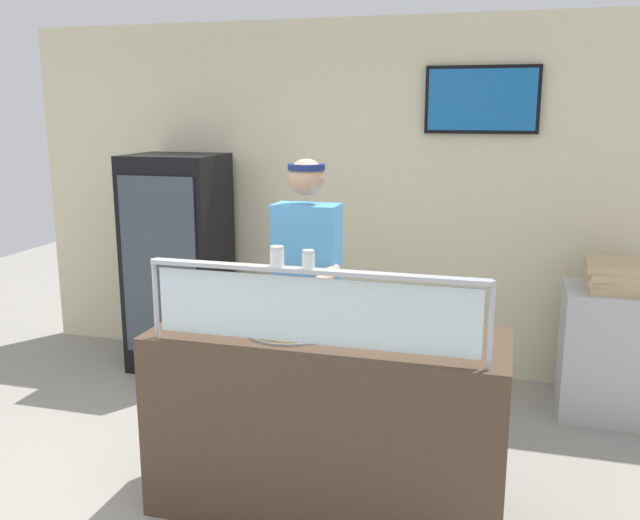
{
  "coord_description": "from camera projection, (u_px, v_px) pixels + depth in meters",
  "views": [
    {
      "loc": [
        1.72,
        -2.79,
        2.04
      ],
      "look_at": [
        0.83,
        0.37,
        1.31
      ],
      "focal_mm": 38.57,
      "sensor_mm": 36.0,
      "label": 1
    }
  ],
  "objects": [
    {
      "name": "drink_fridge",
      "position": [
        178.0,
        263.0,
        5.41
      ],
      "size": [
        0.71,
        0.62,
        1.7
      ],
      "color": "black",
      "rests_on": "ground"
    },
    {
      "name": "worker_figure",
      "position": [
        307.0,
        287.0,
        4.05
      ],
      "size": [
        0.41,
        0.5,
        1.76
      ],
      "color": "#23232D",
      "rests_on": "ground"
    },
    {
      "name": "pizza_server",
      "position": [
        283.0,
        325.0,
        3.4
      ],
      "size": [
        0.09,
        0.28,
        0.01
      ],
      "primitive_type": "cube",
      "rotation": [
        0.0,
        0.0,
        -0.04
      ],
      "color": "#ADAFB7",
      "rests_on": "pizza_tray"
    },
    {
      "name": "parmesan_shaker",
      "position": [
        277.0,
        258.0,
        3.08
      ],
      "size": [
        0.06,
        0.06,
        0.09
      ],
      "color": "white",
      "rests_on": "sneeze_guard"
    },
    {
      "name": "ground_plane",
      "position": [
        355.0,
        447.0,
        4.22
      ],
      "size": [
        12.0,
        12.0,
        0.0
      ],
      "primitive_type": "plane",
      "color": "gray",
      "rests_on": "ground"
    },
    {
      "name": "prep_shelf",
      "position": [
        615.0,
        353.0,
        4.6
      ],
      "size": [
        0.7,
        0.55,
        0.88
      ],
      "primitive_type": "cube",
      "color": "#B7BABF",
      "rests_on": "ground"
    },
    {
      "name": "serving_counter",
      "position": [
        328.0,
        422.0,
        3.5
      ],
      "size": [
        1.77,
        0.68,
        0.95
      ],
      "primitive_type": "cube",
      "color": "#4C3828",
      "rests_on": "ground"
    },
    {
      "name": "pizza_tray",
      "position": [
        291.0,
        328.0,
        3.42
      ],
      "size": [
        0.44,
        0.44,
        0.04
      ],
      "color": "#9EA0A8",
      "rests_on": "serving_counter"
    },
    {
      "name": "pepper_flake_shaker",
      "position": [
        308.0,
        261.0,
        3.05
      ],
      "size": [
        0.06,
        0.06,
        0.08
      ],
      "color": "white",
      "rests_on": "sneeze_guard"
    },
    {
      "name": "pizza_box_stack",
      "position": [
        624.0,
        276.0,
        4.49
      ],
      "size": [
        0.49,
        0.48,
        0.18
      ],
      "color": "tan",
      "rests_on": "prep_shelf"
    },
    {
      "name": "sneeze_guard",
      "position": [
        312.0,
        299.0,
        3.08
      ],
      "size": [
        1.59,
        0.06,
        0.39
      ],
      "color": "#B2B5BC",
      "rests_on": "serving_counter"
    },
    {
      "name": "shop_rear_unit",
      "position": [
        400.0,
        199.0,
        5.27
      ],
      "size": [
        6.17,
        0.13,
        2.7
      ],
      "color": "beige",
      "rests_on": "ground"
    }
  ]
}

